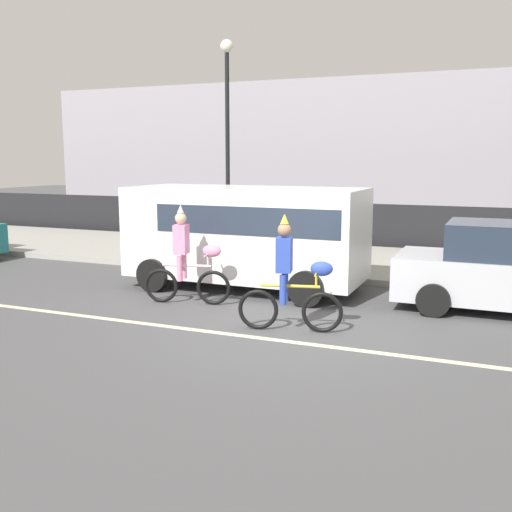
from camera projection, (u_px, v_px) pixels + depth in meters
The scene contains 10 objects.
ground_plane at pixel (296, 333), 9.69m from camera, with size 80.00×80.00×0.00m, color #4C4C4F.
road_centre_line at pixel (285, 341), 9.23m from camera, with size 36.00×0.14×0.01m, color beige.
sidewalk_curb at pixel (377, 263), 15.59m from camera, with size 60.00×5.00×0.15m, color #9E9B93.
fence_line at pixel (397, 228), 18.12m from camera, with size 40.00×0.08×1.40m, color black.
building_backdrop at pixel (377, 155), 26.51m from camera, with size 28.00×8.00×5.85m, color #99939E.
parade_cyclist_pink at pixel (187, 261), 11.49m from camera, with size 1.69×0.56×1.92m.
parade_cyclist_cobalt at pixel (291, 280), 9.66m from camera, with size 1.69×0.56×1.92m.
parked_van_white at pixel (249, 230), 12.70m from camera, with size 5.00×2.22×2.18m.
parked_car_silver at pixel (511, 270), 10.85m from camera, with size 4.10×1.92×1.64m.
street_lamp_post at pixel (227, 115), 16.77m from camera, with size 0.36×0.36×5.86m.
Camera 1 is at (3.04, -8.87, 2.81)m, focal length 42.00 mm.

